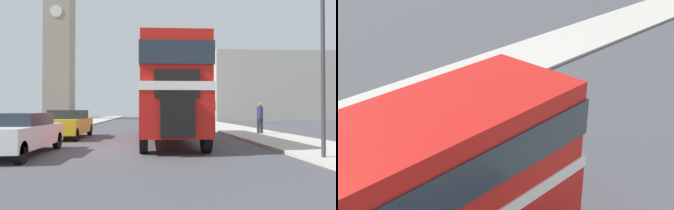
{
  "view_description": "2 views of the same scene",
  "coord_description": "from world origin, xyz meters",
  "views": [
    {
      "loc": [
        0.5,
        -11.87,
        1.48
      ],
      "look_at": [
        1.37,
        3.68,
        1.72
      ],
      "focal_mm": 35.0,
      "sensor_mm": 36.0,
      "label": 1
    },
    {
      "loc": [
        7.3,
        1.64,
        7.64
      ],
      "look_at": [
        0.0,
        9.18,
        2.63
      ],
      "focal_mm": 50.0,
      "sensor_mm": 36.0,
      "label": 2
    }
  ],
  "objects": []
}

